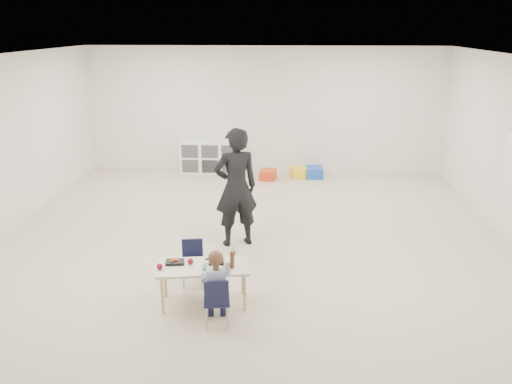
# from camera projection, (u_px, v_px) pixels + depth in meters

# --- Properties ---
(room) EXTENTS (9.00, 9.02, 2.80)m
(room) POSITION_uv_depth(u_px,v_px,m) (250.00, 157.00, 7.85)
(room) COLOR beige
(room) RESTS_ON ground
(table) EXTENTS (1.14, 0.69, 0.49)m
(table) POSITION_uv_depth(u_px,v_px,m) (204.00, 284.00, 6.50)
(table) COLOR beige
(table) RESTS_ON ground
(chair_near) EXTENTS (0.32, 0.31, 0.59)m
(chair_near) POSITION_uv_depth(u_px,v_px,m) (217.00, 300.00, 6.03)
(chair_near) COLOR #111433
(chair_near) RESTS_ON ground
(chair_far) EXTENTS (0.32, 0.31, 0.59)m
(chair_far) POSITION_uv_depth(u_px,v_px,m) (193.00, 264.00, 6.94)
(chair_far) COLOR #111433
(chair_far) RESTS_ON ground
(child) EXTENTS (0.45, 0.45, 0.94)m
(child) POSITION_uv_depth(u_px,v_px,m) (216.00, 286.00, 5.98)
(child) COLOR #B6CEF7
(child) RESTS_ON chair_near
(lunch_tray_near) EXTENTS (0.24, 0.19, 0.03)m
(lunch_tray_near) POSITION_uv_depth(u_px,v_px,m) (214.00, 262.00, 6.50)
(lunch_tray_near) COLOR black
(lunch_tray_near) RESTS_ON table
(lunch_tray_far) EXTENTS (0.24, 0.19, 0.03)m
(lunch_tray_far) POSITION_uv_depth(u_px,v_px,m) (175.00, 262.00, 6.49)
(lunch_tray_far) COLOR black
(lunch_tray_far) RESTS_ON table
(milk_carton) EXTENTS (0.08, 0.08, 0.10)m
(milk_carton) POSITION_uv_depth(u_px,v_px,m) (206.00, 266.00, 6.31)
(milk_carton) COLOR white
(milk_carton) RESTS_ON table
(bread_roll) EXTENTS (0.09, 0.09, 0.07)m
(bread_roll) POSITION_uv_depth(u_px,v_px,m) (228.00, 265.00, 6.36)
(bread_roll) COLOR tan
(bread_roll) RESTS_ON table
(apple_near) EXTENTS (0.07, 0.07, 0.07)m
(apple_near) POSITION_uv_depth(u_px,v_px,m) (190.00, 261.00, 6.46)
(apple_near) COLOR maroon
(apple_near) RESTS_ON table
(apple_far) EXTENTS (0.07, 0.07, 0.07)m
(apple_far) POSITION_uv_depth(u_px,v_px,m) (160.00, 267.00, 6.32)
(apple_far) COLOR maroon
(apple_far) RESTS_ON table
(cubby_shelf) EXTENTS (1.40, 0.40, 0.70)m
(cubby_shelf) POSITION_uv_depth(u_px,v_px,m) (211.00, 157.00, 12.31)
(cubby_shelf) COLOR white
(cubby_shelf) RESTS_ON ground
(adult) EXTENTS (0.78, 0.65, 1.81)m
(adult) POSITION_uv_depth(u_px,v_px,m) (236.00, 187.00, 8.09)
(adult) COLOR black
(adult) RESTS_ON ground
(bin_red) EXTENTS (0.37, 0.46, 0.21)m
(bin_red) POSITION_uv_depth(u_px,v_px,m) (268.00, 175.00, 11.81)
(bin_red) COLOR red
(bin_red) RESTS_ON ground
(bin_yellow) EXTENTS (0.43, 0.50, 0.21)m
(bin_yellow) POSITION_uv_depth(u_px,v_px,m) (299.00, 172.00, 11.98)
(bin_yellow) COLOR yellow
(bin_yellow) RESTS_ON ground
(bin_blue) EXTENTS (0.37, 0.48, 0.23)m
(bin_blue) POSITION_uv_depth(u_px,v_px,m) (314.00, 172.00, 11.96)
(bin_blue) COLOR #1747B0
(bin_blue) RESTS_ON ground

